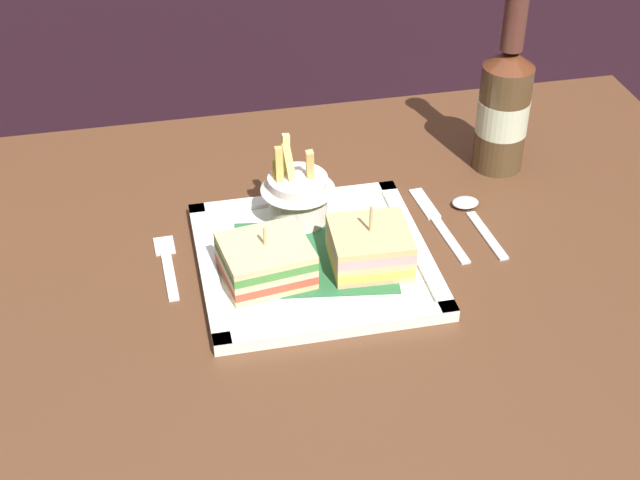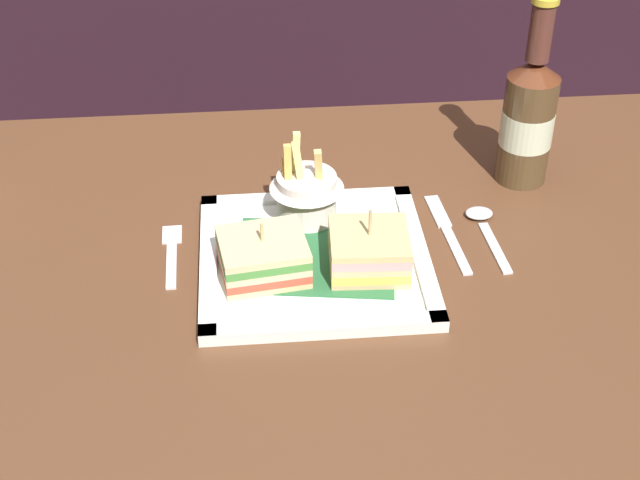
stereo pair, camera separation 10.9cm
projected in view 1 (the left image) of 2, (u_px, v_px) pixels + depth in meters
dining_table at (326, 376)px, 1.21m from camera, size 1.14×0.82×0.75m
square_plate at (314, 260)px, 1.11m from camera, size 0.27×0.27×0.02m
sandwich_half_left at (266, 261)px, 1.06m from camera, size 0.11×0.10×0.07m
sandwich_half_right at (370, 247)px, 1.09m from camera, size 0.10×0.09×0.08m
fries_cup at (297, 190)px, 1.15m from camera, size 0.09×0.09×0.11m
beer_bottle at (504, 105)px, 1.24m from camera, size 0.07×0.07×0.26m
fork at (167, 263)px, 1.12m from camera, size 0.02×0.13×0.00m
knife at (437, 221)px, 1.19m from camera, size 0.03×0.17×0.00m
spoon at (471, 211)px, 1.20m from camera, size 0.04×0.14×0.01m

